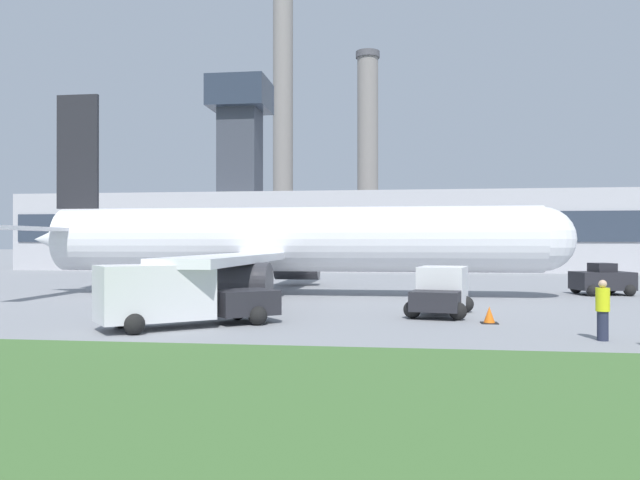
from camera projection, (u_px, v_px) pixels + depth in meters
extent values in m
plane|color=gray|center=(253.00, 294.00, 36.35)|extent=(400.00, 400.00, 0.00)
cube|color=#B2B2B7|center=(322.00, 232.00, 67.49)|extent=(65.68, 10.12, 8.18)
cube|color=#2D3847|center=(316.00, 227.00, 62.43)|extent=(64.37, 0.16, 2.95)
cube|color=#383D47|center=(240.00, 190.00, 68.72)|extent=(4.20, 4.20, 17.58)
cube|color=#283342|center=(240.00, 95.00, 68.75)|extent=(6.31, 6.31, 3.36)
cylinder|color=gray|center=(283.00, 124.00, 102.36)|extent=(3.28, 3.28, 44.74)
cylinder|color=gray|center=(368.00, 159.00, 100.67)|extent=(3.36, 3.36, 32.80)
cylinder|color=#4C4C51|center=(368.00, 55.00, 100.72)|extent=(3.87, 3.87, 1.01)
cylinder|color=white|center=(292.00, 239.00, 35.15)|extent=(27.27, 3.63, 3.63)
sphere|color=white|center=(543.00, 239.00, 33.34)|extent=(3.45, 3.45, 3.45)
cone|color=white|center=(66.00, 239.00, 36.95)|extent=(3.99, 3.45, 3.45)
cube|color=#232328|center=(78.00, 152.00, 36.87)|extent=(2.54, 0.24, 6.74)
cube|color=white|center=(35.00, 229.00, 32.77)|extent=(1.10, 8.27, 0.20)
cube|color=white|center=(109.00, 231.00, 40.97)|extent=(1.10, 8.27, 0.20)
cube|color=white|center=(231.00, 259.00, 27.77)|extent=(2.44, 13.79, 0.36)
cube|color=white|center=(292.00, 253.00, 42.88)|extent=(2.44, 13.79, 0.36)
cylinder|color=#333338|center=(236.00, 282.00, 27.33)|extent=(3.05, 1.71, 1.71)
cylinder|color=#333338|center=(297.00, 267.00, 43.23)|extent=(3.05, 1.71, 1.71)
cylinder|color=#59595B|center=(452.00, 271.00, 33.97)|extent=(0.20, 0.20, 1.67)
sphere|color=black|center=(452.00, 286.00, 33.96)|extent=(1.18, 1.18, 1.18)
cylinder|color=#59595B|center=(233.00, 272.00, 33.11)|extent=(0.20, 0.20, 1.67)
sphere|color=black|center=(233.00, 288.00, 33.10)|extent=(1.18, 1.18, 1.18)
cylinder|color=#59595B|center=(255.00, 268.00, 37.90)|extent=(0.20, 0.20, 1.67)
sphere|color=black|center=(255.00, 282.00, 37.89)|extent=(1.18, 1.18, 1.18)
cube|color=#232328|center=(602.00, 281.00, 35.54)|extent=(3.39, 2.60, 1.02)
cube|color=black|center=(602.00, 267.00, 35.54)|extent=(1.33, 1.61, 0.50)
sphere|color=black|center=(630.00, 290.00, 34.63)|extent=(0.66, 0.66, 0.66)
sphere|color=black|center=(611.00, 288.00, 36.57)|extent=(0.66, 0.66, 0.66)
sphere|color=black|center=(592.00, 290.00, 34.50)|extent=(0.66, 0.66, 0.66)
sphere|color=black|center=(576.00, 288.00, 36.44)|extent=(0.66, 0.66, 0.66)
cube|color=#232328|center=(435.00, 301.00, 24.39)|extent=(2.11, 1.77, 0.77)
cube|color=silver|center=(443.00, 286.00, 26.43)|extent=(2.32, 2.78, 1.66)
sphere|color=black|center=(412.00, 309.00, 24.58)|extent=(0.70, 0.70, 0.70)
sphere|color=black|center=(458.00, 311.00, 24.01)|extent=(0.70, 0.70, 0.70)
sphere|color=black|center=(424.00, 303.00, 27.29)|extent=(0.70, 0.70, 0.70)
sphere|color=black|center=(466.00, 304.00, 26.72)|extent=(0.70, 0.70, 0.70)
cube|color=#232328|center=(243.00, 302.00, 23.24)|extent=(2.91, 2.87, 0.91)
cube|color=silver|center=(155.00, 292.00, 21.50)|extent=(4.15, 3.87, 1.92)
sphere|color=black|center=(258.00, 316.00, 22.56)|extent=(0.70, 0.70, 0.70)
sphere|color=black|center=(237.00, 311.00, 24.09)|extent=(0.70, 0.70, 0.70)
sphere|color=black|center=(134.00, 324.00, 20.23)|extent=(0.70, 0.70, 0.70)
sphere|color=black|center=(120.00, 318.00, 21.76)|extent=(0.70, 0.70, 0.70)
cylinder|color=#23283D|center=(603.00, 326.00, 19.01)|extent=(0.44, 0.44, 0.90)
cylinder|color=yellow|center=(603.00, 300.00, 19.02)|extent=(0.55, 0.55, 0.71)
sphere|color=tan|center=(603.00, 284.00, 19.02)|extent=(0.24, 0.24, 0.24)
cube|color=black|center=(489.00, 323.00, 23.07)|extent=(0.61, 0.61, 0.03)
cone|color=orange|center=(489.00, 315.00, 23.07)|extent=(0.44, 0.44, 0.63)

